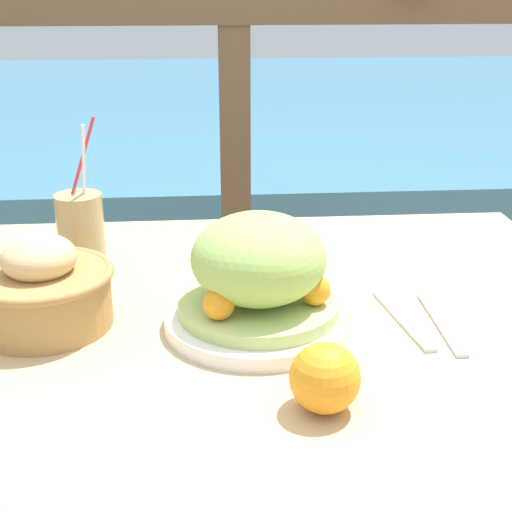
{
  "coord_description": "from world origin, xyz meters",
  "views": [
    {
      "loc": [
        -0.08,
        -0.87,
        1.16
      ],
      "look_at": [
        -0.01,
        0.07,
        0.79
      ],
      "focal_mm": 50.0,
      "sensor_mm": 36.0,
      "label": 1
    }
  ],
  "objects": [
    {
      "name": "salad_plate",
      "position": [
        -0.01,
        -0.03,
        0.79
      ],
      "size": [
        0.25,
        0.25,
        0.15
      ],
      "color": "white",
      "rests_on": "patio_table"
    },
    {
      "name": "knife",
      "position": [
        0.23,
        -0.05,
        0.73
      ],
      "size": [
        0.02,
        0.18,
        0.0
      ],
      "color": "silver",
      "rests_on": "patio_table"
    },
    {
      "name": "drink_glass",
      "position": [
        -0.27,
        0.18,
        0.79
      ],
      "size": [
        0.08,
        0.08,
        0.24
      ],
      "color": "tan",
      "rests_on": "patio_table"
    },
    {
      "name": "patio_table",
      "position": [
        0.0,
        0.0,
        0.62
      ],
      "size": [
        1.01,
        0.84,
        0.73
      ],
      "color": "tan",
      "rests_on": "ground_plane"
    },
    {
      "name": "sea_backdrop",
      "position": [
        0.0,
        3.3,
        0.26
      ],
      "size": [
        12.0,
        4.0,
        0.51
      ],
      "color": "teal",
      "rests_on": "ground_plane"
    },
    {
      "name": "fork",
      "position": [
        0.18,
        -0.03,
        0.73
      ],
      "size": [
        0.04,
        0.18,
        0.0
      ],
      "color": "silver",
      "rests_on": "patio_table"
    },
    {
      "name": "railing_fence",
      "position": [
        0.0,
        0.8,
        0.85
      ],
      "size": [
        2.8,
        0.08,
        1.15
      ],
      "color": "brown",
      "rests_on": "ground_plane"
    },
    {
      "name": "orange_near_basket",
      "position": [
        0.04,
        -0.23,
        0.76
      ],
      "size": [
        0.08,
        0.08,
        0.08
      ],
      "color": "orange",
      "rests_on": "patio_table"
    },
    {
      "name": "bread_basket",
      "position": [
        -0.29,
        -0.01,
        0.78
      ],
      "size": [
        0.19,
        0.19,
        0.13
      ],
      "color": "#AD7F47",
      "rests_on": "patio_table"
    }
  ]
}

